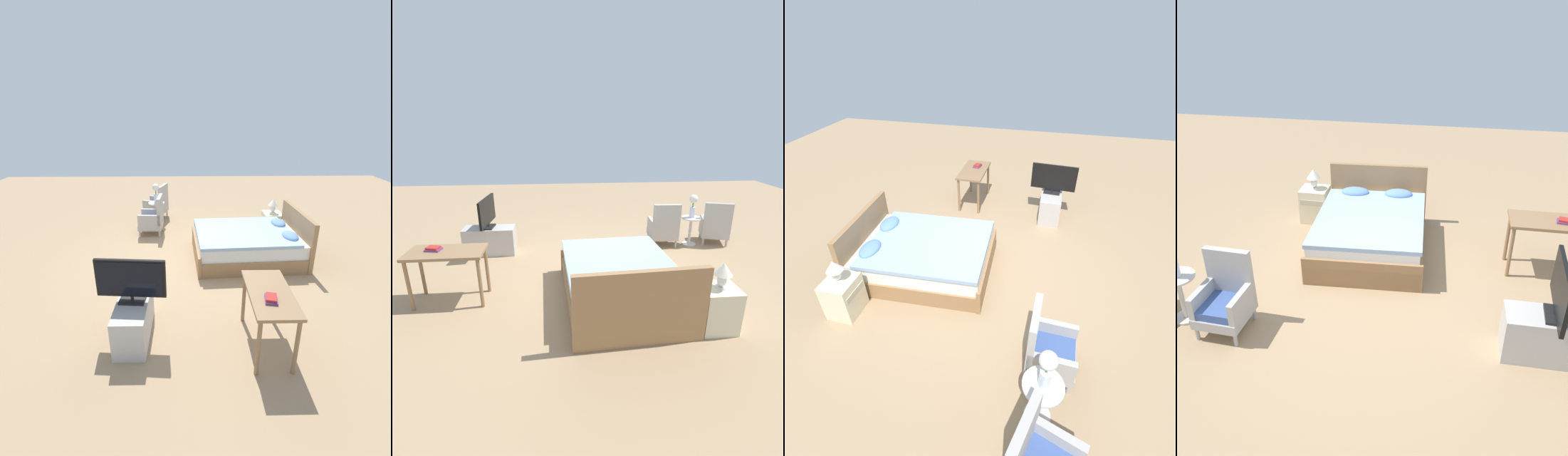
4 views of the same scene
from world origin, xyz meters
TOP-DOWN VIEW (x-y plane):
  - ground_plane at (0.00, 0.00)m, footprint 16.00×16.00m
  - bed at (-0.20, 1.06)m, footprint 1.68×2.15m
  - armchair_by_window_right at (-1.49, -0.98)m, footprint 0.56×0.56m
  - side_table at (-2.06, -0.95)m, footprint 0.40×0.40m
  - flower_vase at (-2.06, -0.95)m, footprint 0.17×0.17m
  - nightstand at (-1.28, 1.78)m, footprint 0.44×0.41m
  - table_lamp at (-1.28, 1.78)m, footprint 0.22×0.22m
  - tv_stand at (2.02, -0.85)m, footprint 0.96×0.40m
  - tv_flatscreen at (2.02, -0.85)m, footprint 0.22×0.87m
  - vanity_desk at (2.22, 0.84)m, footprint 1.04×0.52m
  - book_stack at (2.39, 0.80)m, footprint 0.22×0.17m

SIDE VIEW (x-z plane):
  - ground_plane at x=0.00m, z-range 0.00..0.00m
  - tv_stand at x=2.02m, z-range 0.00..0.53m
  - nightstand at x=-1.28m, z-range 0.00..0.57m
  - bed at x=-0.20m, z-range -0.18..0.78m
  - armchair_by_window_right at x=-1.49m, z-range -0.09..0.83m
  - side_table at x=-2.06m, z-range 0.08..0.67m
  - vanity_desk at x=2.22m, z-range 0.27..1.05m
  - table_lamp at x=-1.28m, z-range 0.62..0.95m
  - book_stack at x=2.39m, z-range 0.78..0.83m
  - tv_flatscreen at x=2.02m, z-range 0.55..1.13m
  - flower_vase at x=-2.06m, z-range 0.65..1.13m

